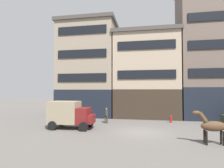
# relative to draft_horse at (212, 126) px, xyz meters

# --- Properties ---
(ground_plane) EXTENTS (120.00, 120.00, 0.00)m
(ground_plane) POSITION_rel_draft_horse_xyz_m (-4.84, 2.82, -1.27)
(ground_plane) COLOR #605B56
(building_far_left) EXTENTS (8.58, 5.75, 13.88)m
(building_far_left) POSITION_rel_draft_horse_xyz_m (-12.77, 11.91, 5.72)
(building_far_left) COLOR black
(building_far_left) RESTS_ON ground_plane
(building_center_left) EXTENTS (9.04, 5.75, 11.74)m
(building_center_left) POSITION_rel_draft_horse_xyz_m (-4.31, 11.92, 4.64)
(building_center_left) COLOR #33281E
(building_center_left) RESTS_ON ground_plane
(building_center_right) EXTENTS (7.52, 5.75, 18.02)m
(building_center_right) POSITION_rel_draft_horse_xyz_m (3.62, 11.91, 7.79)
(building_center_right) COLOR black
(building_center_right) RESTS_ON ground_plane
(draft_horse) EXTENTS (2.35, 0.72, 2.30)m
(draft_horse) POSITION_rel_draft_horse_xyz_m (0.00, 0.00, 0.00)
(draft_horse) COLOR #513823
(draft_horse) RESTS_ON ground_plane
(delivery_truck_near) EXTENTS (4.37, 2.17, 2.62)m
(delivery_truck_near) POSITION_rel_draft_horse_xyz_m (-11.65, 3.01, 0.15)
(delivery_truck_near) COLOR maroon
(delivery_truck_near) RESTS_ON ground_plane
(pedestrian_officer) EXTENTS (0.48, 0.48, 1.79)m
(pedestrian_officer) POSITION_rel_draft_horse_xyz_m (-8.76, 6.28, -0.29)
(pedestrian_officer) COLOR #38332D
(pedestrian_officer) RESTS_ON ground_plane
(fire_hydrant_curbside) EXTENTS (0.24, 0.24, 0.83)m
(fire_hydrant_curbside) POSITION_rel_draft_horse_xyz_m (-1.59, 7.99, -0.84)
(fire_hydrant_curbside) COLOR maroon
(fire_hydrant_curbside) RESTS_ON ground_plane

